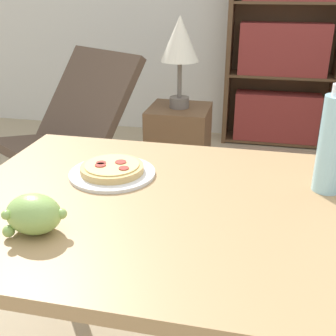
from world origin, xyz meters
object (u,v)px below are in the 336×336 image
(pizza_on_plate, at_px, (112,170))
(table_lamp, at_px, (180,43))
(bookshelf, at_px, (284,46))
(lounge_chair_near, at_px, (69,157))
(grape_bunch, at_px, (34,214))
(side_table, at_px, (179,157))
(drink_bottle, at_px, (333,143))

(pizza_on_plate, xyz_separation_m, table_lamp, (-0.03, 1.21, 0.21))
(bookshelf, height_order, table_lamp, bookshelf)
(pizza_on_plate, height_order, lounge_chair_near, lounge_chair_near)
(table_lamp, bearing_deg, lounge_chair_near, -170.94)
(lounge_chair_near, bearing_deg, grape_bunch, -35.83)
(lounge_chair_near, bearing_deg, table_lamp, 39.93)
(grape_bunch, bearing_deg, pizza_on_plate, 78.56)
(side_table, xyz_separation_m, table_lamp, (0.00, 0.00, 0.65))
(pizza_on_plate, height_order, grape_bunch, grape_bunch)
(bookshelf, distance_m, table_lamp, 1.38)
(bookshelf, bearing_deg, side_table, -115.60)
(lounge_chair_near, bearing_deg, bookshelf, 77.97)
(drink_bottle, height_order, bookshelf, bookshelf)
(drink_bottle, bearing_deg, bookshelf, 91.02)
(side_table, relative_size, table_lamp, 1.22)
(side_table, bearing_deg, pizza_on_plate, -88.39)
(grape_bunch, distance_m, drink_bottle, 0.77)
(lounge_chair_near, height_order, bookshelf, bookshelf)
(grape_bunch, height_order, bookshelf, bookshelf)
(grape_bunch, height_order, lounge_chair_near, lounge_chair_near)
(pizza_on_plate, bearing_deg, side_table, 91.61)
(table_lamp, bearing_deg, grape_bunch, -91.22)
(lounge_chair_near, bearing_deg, drink_bottle, -9.05)
(pizza_on_plate, distance_m, lounge_chair_near, 1.38)
(drink_bottle, xyz_separation_m, bookshelf, (-0.04, 2.42, -0.07))
(lounge_chair_near, relative_size, bookshelf, 0.58)
(grape_bunch, bearing_deg, table_lamp, 88.78)
(grape_bunch, bearing_deg, side_table, 88.78)
(bookshelf, bearing_deg, pizza_on_plate, -102.83)
(grape_bunch, distance_m, lounge_chair_near, 1.64)
(lounge_chair_near, relative_size, side_table, 1.61)
(pizza_on_plate, distance_m, table_lamp, 1.23)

